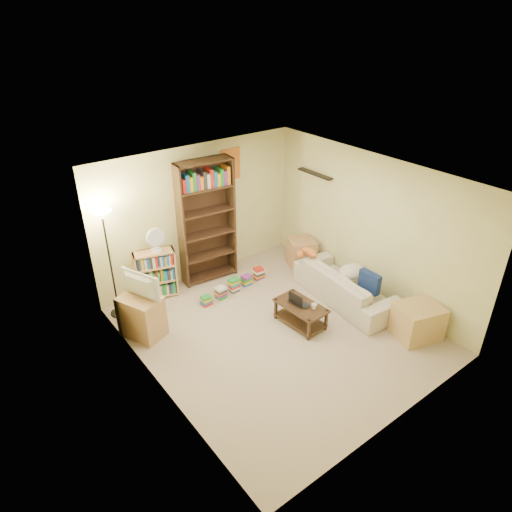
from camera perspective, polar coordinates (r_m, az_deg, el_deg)
name	(u,v)px	position (r m, az deg, el deg)	size (l,w,h in m)	color
room	(279,239)	(6.46, 2.93, 2.09)	(4.50, 4.54, 2.52)	tan
sofa	(346,285)	(8.03, 11.16, -3.62)	(0.96, 2.06, 0.58)	beige
navy_pillow	(370,282)	(7.70, 14.01, -3.17)	(0.38, 0.11, 0.34)	navy
cream_blanket	(351,272)	(8.04, 11.83, -1.91)	(0.54, 0.38, 0.23)	beige
tabby_cat	(308,252)	(8.18, 6.50, 0.45)	(0.46, 0.20, 0.16)	orange
coffee_table	(301,312)	(7.37, 5.60, -6.98)	(0.52, 0.87, 0.37)	#3B2716
laptop	(301,302)	(7.32, 5.59, -5.72)	(0.33, 0.41, 0.03)	black
laptop_screen	(295,300)	(7.20, 4.96, -5.45)	(0.01, 0.28, 0.19)	white
mug	(314,306)	(7.19, 7.26, -6.28)	(0.11, 0.11, 0.09)	white
tv_remote	(293,295)	(7.49, 4.61, -4.84)	(0.05, 0.15, 0.02)	black
tv_stand	(142,316)	(7.27, -14.08, -7.32)	(0.45, 0.63, 0.68)	tan
television	(137,287)	(6.98, -14.60, -3.72)	(0.36, 0.69, 0.41)	black
tall_bookshelf	(206,219)	(8.16, -6.23, 4.62)	(1.05, 0.45, 2.27)	#3B2917
short_bookshelf	(156,274)	(8.08, -12.41, -2.25)	(0.74, 0.46, 0.89)	tan
desk_fan	(155,240)	(7.74, -12.46, 2.03)	(0.32, 0.18, 0.44)	white
floor_lamp	(105,234)	(7.30, -18.34, 2.66)	(0.32, 0.32, 1.86)	black
side_table	(302,253)	(8.97, 5.72, 0.43)	(0.49, 0.49, 0.56)	tan
end_cabinet	(418,321)	(7.49, 19.55, -7.68)	(0.65, 0.55, 0.55)	tan
book_stacks	(235,285)	(8.23, -2.65, -3.69)	(1.43, 0.28, 0.24)	red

